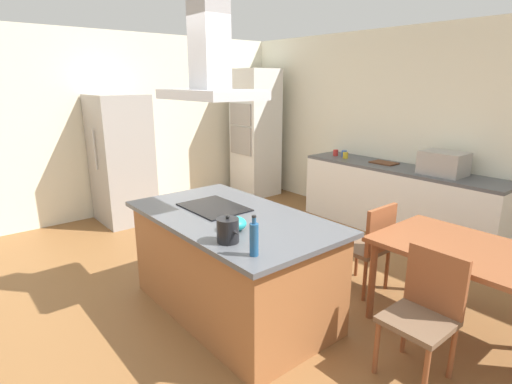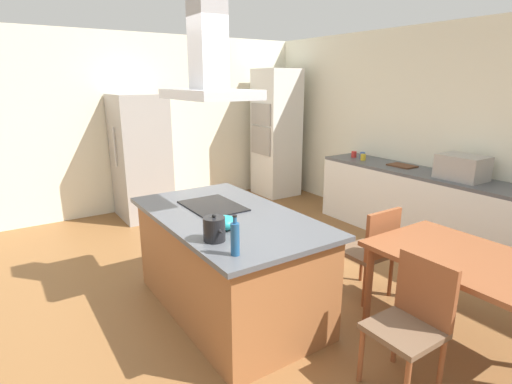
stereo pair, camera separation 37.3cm
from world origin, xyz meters
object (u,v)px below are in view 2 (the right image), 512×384
dining_table (472,269)px  tea_kettle (214,229)px  cooktop (213,206)px  wall_oven_stack (276,133)px  refrigerator (141,157)px  countertop_microwave (462,167)px  cutting_board (402,166)px  chair_at_left_end (372,247)px  coffee_mug_blue (362,155)px  range_hood (209,68)px  coffee_mug_yellow (363,157)px  coffee_mug_red (354,154)px  olive_oil_bottle (235,238)px  mixing_bowl (224,223)px  chair_facing_island (413,316)px

dining_table → tea_kettle: bearing=-122.9°
cooktop → wall_oven_stack: size_ratio=0.27×
refrigerator → countertop_microwave: bearing=38.2°
cutting_board → dining_table: (1.93, -1.71, -0.24)m
wall_oven_stack → chair_at_left_end: wall_oven_stack is taller
coffee_mug_blue → range_hood: size_ratio=0.10×
chair_at_left_end → coffee_mug_blue: bearing=134.9°
coffee_mug_yellow → refrigerator: bearing=-126.9°
tea_kettle → refrigerator: bearing=170.3°
countertop_microwave → refrigerator: refrigerator is taller
tea_kettle → coffee_mug_red: size_ratio=2.33×
olive_oil_bottle → coffee_mug_red: size_ratio=3.06×
coffee_mug_yellow → mixing_bowl: bearing=-66.2°
cutting_board → range_hood: (0.18, -2.93, 1.19)m
cutting_board → wall_oven_stack: bearing=-173.4°
mixing_bowl → countertop_microwave: size_ratio=0.39×
cooktop → chair_at_left_end: size_ratio=0.67×
cutting_board → range_hood: size_ratio=0.38×
refrigerator → chair_at_left_end: refrigerator is taller
wall_oven_stack → countertop_microwave: bearing=4.1°
chair_facing_island → range_hood: range_hood is taller
tea_kettle → countertop_microwave: bearing=91.2°
cooktop → coffee_mug_yellow: size_ratio=6.67×
coffee_mug_red → dining_table: (2.74, -1.66, -0.28)m
tea_kettle → coffee_mug_blue: bearing=115.9°
tea_kettle → cutting_board: tea_kettle is taller
countertop_microwave → refrigerator: bearing=-141.8°
coffee_mug_blue → chair_facing_island: (2.61, -2.37, -0.44)m
coffee_mug_yellow → dining_table: (2.51, -1.60, -0.28)m
refrigerator → range_hood: 2.97m
refrigerator → chair_facing_island: size_ratio=2.04×
coffee_mug_blue → cutting_board: size_ratio=0.26×
tea_kettle → coffee_mug_yellow: tea_kettle is taller
mixing_bowl → coffee_mug_blue: bearing=114.7°
countertop_microwave → coffee_mug_blue: countertop_microwave is taller
coffee_mug_red → chair_at_left_end: coffee_mug_red is taller
coffee_mug_yellow → chair_facing_island: 3.41m
mixing_bowl → coffee_mug_blue: (-1.43, 3.12, -0.01)m
olive_oil_bottle → cutting_board: size_ratio=0.81×
countertop_microwave → dining_table: countertop_microwave is taller
coffee_mug_blue → countertop_microwave: bearing=-1.7°
cooktop → wall_oven_stack: 3.74m
coffee_mug_red → coffee_mug_blue: 0.13m
mixing_bowl → dining_table: size_ratio=0.14×
mixing_bowl → refrigerator: size_ratio=0.11×
chair_facing_island → range_hood: size_ratio=0.99×
cooktop → coffee_mug_red: coffee_mug_red is taller
cooktop → dining_table: size_ratio=0.43×
coffee_mug_blue → chair_facing_island: bearing=-42.2°
coffee_mug_blue → coffee_mug_yellow: same height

